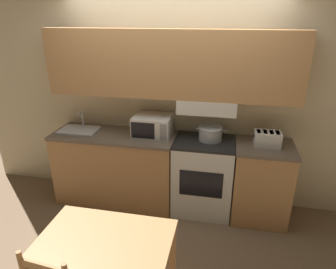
% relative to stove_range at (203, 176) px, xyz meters
% --- Properties ---
extents(ground_plane, '(16.00, 16.00, 0.00)m').
position_rel_stove_range_xyz_m(ground_plane, '(-0.43, 0.28, -0.47)').
color(ground_plane, '#7F664C').
extents(wall_back, '(5.24, 0.38, 2.55)m').
position_rel_stove_range_xyz_m(wall_back, '(-0.42, 0.21, 1.06)').
color(wall_back, beige).
rests_on(wall_back, ground_plane).
extents(lower_counter_main, '(1.51, 0.58, 0.94)m').
position_rel_stove_range_xyz_m(lower_counter_main, '(-1.11, -0.01, 0.00)').
color(lower_counter_main, tan).
rests_on(lower_counter_main, ground_plane).
extents(lower_counter_right_stub, '(0.65, 0.58, 0.94)m').
position_rel_stove_range_xyz_m(lower_counter_right_stub, '(0.68, -0.01, 0.00)').
color(lower_counter_right_stub, tan).
rests_on(lower_counter_right_stub, ground_plane).
extents(stove_range, '(0.69, 0.56, 0.94)m').
position_rel_stove_range_xyz_m(stove_range, '(0.00, 0.00, 0.00)').
color(stove_range, silver).
rests_on(stove_range, ground_plane).
extents(cooking_pot, '(0.36, 0.28, 0.16)m').
position_rel_stove_range_xyz_m(cooking_pot, '(0.06, 0.05, 0.55)').
color(cooking_pot, '#B7BABF').
rests_on(cooking_pot, stove_range).
extents(microwave, '(0.45, 0.38, 0.24)m').
position_rel_stove_range_xyz_m(microwave, '(-0.63, 0.06, 0.59)').
color(microwave, silver).
rests_on(microwave, lower_counter_main).
extents(toaster, '(0.30, 0.19, 0.17)m').
position_rel_stove_range_xyz_m(toaster, '(0.68, -0.00, 0.55)').
color(toaster, silver).
rests_on(toaster, lower_counter_right_stub).
extents(sink_basin, '(0.47, 0.33, 0.23)m').
position_rel_stove_range_xyz_m(sink_basin, '(-1.57, -0.00, 0.48)').
color(sink_basin, '#B7BABF').
rests_on(sink_basin, lower_counter_main).
extents(dining_table, '(0.99, 0.63, 0.76)m').
position_rel_stove_range_xyz_m(dining_table, '(-0.59, -1.56, 0.17)').
color(dining_table, '#B27F4C').
rests_on(dining_table, ground_plane).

